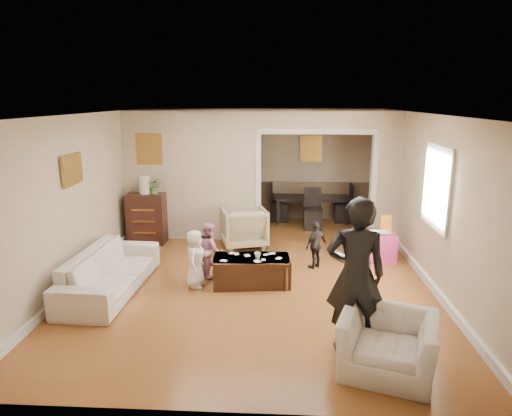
# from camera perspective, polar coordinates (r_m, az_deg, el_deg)

# --- Properties ---
(floor) EXTENTS (7.00, 7.00, 0.00)m
(floor) POSITION_cam_1_polar(r_m,az_deg,el_deg) (7.64, -0.08, -8.04)
(floor) COLOR #A9612B
(floor) RESTS_ON ground
(partition_left) EXTENTS (2.75, 0.18, 2.60)m
(partition_left) POSITION_cam_1_polar(r_m,az_deg,el_deg) (9.18, -8.07, 4.01)
(partition_left) COLOR #CAB294
(partition_left) RESTS_ON ground
(partition_right) EXTENTS (0.55, 0.18, 2.60)m
(partition_right) POSITION_cam_1_polar(r_m,az_deg,el_deg) (9.25, 16.10, 3.67)
(partition_right) COLOR #CAB294
(partition_right) RESTS_ON ground
(partition_header) EXTENTS (2.22, 0.18, 0.35)m
(partition_header) POSITION_cam_1_polar(r_m,az_deg,el_deg) (8.91, 7.79, 11.01)
(partition_header) COLOR #CAB294
(partition_header) RESTS_ON partition_right
(window_pane) EXTENTS (0.03, 0.95, 1.10)m
(window_pane) POSITION_cam_1_polar(r_m,az_deg,el_deg) (7.19, 22.02, 2.45)
(window_pane) COLOR white
(window_pane) RESTS_ON ground
(framed_art_partition) EXTENTS (0.45, 0.03, 0.55)m
(framed_art_partition) POSITION_cam_1_polar(r_m,az_deg,el_deg) (9.21, -13.39, 7.25)
(framed_art_partition) COLOR brown
(framed_art_partition) RESTS_ON partition_left
(framed_art_sofa_wall) EXTENTS (0.03, 0.55, 0.40)m
(framed_art_sofa_wall) POSITION_cam_1_polar(r_m,az_deg,el_deg) (7.26, -22.33, 4.53)
(framed_art_sofa_wall) COLOR brown
(framed_art_alcove) EXTENTS (0.45, 0.03, 0.55)m
(framed_art_alcove) POSITION_cam_1_polar(r_m,az_deg,el_deg) (10.60, 6.97, 7.52)
(framed_art_alcove) COLOR brown
(sofa) EXTENTS (0.93, 2.20, 0.63)m
(sofa) POSITION_cam_1_polar(r_m,az_deg,el_deg) (7.14, -18.03, -7.61)
(sofa) COLOR white
(sofa) RESTS_ON ground
(armchair_back) EXTENTS (1.03, 1.05, 0.78)m
(armchair_back) POSITION_cam_1_polar(r_m,az_deg,el_deg) (8.79, -1.58, -2.41)
(armchair_back) COLOR tan
(armchair_back) RESTS_ON ground
(armchair_front) EXTENTS (1.19, 1.11, 0.63)m
(armchair_front) POSITION_cam_1_polar(r_m,az_deg,el_deg) (5.14, 16.33, -16.21)
(armchair_front) COLOR white
(armchair_front) RESTS_ON ground
(dresser) EXTENTS (0.73, 0.41, 1.01)m
(dresser) POSITION_cam_1_polar(r_m,az_deg,el_deg) (9.20, -13.68, -1.31)
(dresser) COLOR #351410
(dresser) RESTS_ON ground
(table_lamp) EXTENTS (0.22, 0.22, 0.36)m
(table_lamp) POSITION_cam_1_polar(r_m,az_deg,el_deg) (9.05, -13.93, 2.88)
(table_lamp) COLOR beige
(table_lamp) RESTS_ON dresser
(potted_plant) EXTENTS (0.29, 0.25, 0.33)m
(potted_plant) POSITION_cam_1_polar(r_m,az_deg,el_deg) (8.99, -12.70, 2.78)
(potted_plant) COLOR #467031
(potted_plant) RESTS_ON dresser
(coffee_table) EXTENTS (1.24, 0.71, 0.44)m
(coffee_table) POSITION_cam_1_polar(r_m,az_deg,el_deg) (7.07, -0.59, -7.94)
(coffee_table) COLOR #382211
(coffee_table) RESTS_ON ground
(coffee_cup) EXTENTS (0.11, 0.11, 0.09)m
(coffee_cup) POSITION_cam_1_polar(r_m,az_deg,el_deg) (6.92, 0.21, -6.06)
(coffee_cup) COLOR silver
(coffee_cup) RESTS_ON coffee_table
(play_table) EXTENTS (0.56, 0.56, 0.50)m
(play_table) POSITION_cam_1_polar(r_m,az_deg,el_deg) (8.40, 15.29, -4.68)
(play_table) COLOR #E33B97
(play_table) RESTS_ON ground
(cereal_box) EXTENTS (0.21, 0.09, 0.30)m
(cereal_box) POSITION_cam_1_polar(r_m,az_deg,el_deg) (8.40, 16.12, -1.86)
(cereal_box) COLOR yellow
(cereal_box) RESTS_ON play_table
(cyan_cup) EXTENTS (0.08, 0.08, 0.08)m
(cyan_cup) POSITION_cam_1_polar(r_m,az_deg,el_deg) (8.24, 14.81, -2.87)
(cyan_cup) COLOR #29CBCF
(cyan_cup) RESTS_ON play_table
(toy_block) EXTENTS (0.10, 0.09, 0.05)m
(toy_block) POSITION_cam_1_polar(r_m,az_deg,el_deg) (8.40, 14.44, -2.64)
(toy_block) COLOR red
(toy_block) RESTS_ON play_table
(play_bowl) EXTENTS (0.25, 0.25, 0.06)m
(play_bowl) POSITION_cam_1_polar(r_m,az_deg,el_deg) (8.21, 15.92, -3.09)
(play_bowl) COLOR silver
(play_bowl) RESTS_ON play_table
(dining_table) EXTENTS (1.79, 1.04, 0.62)m
(dining_table) POSITION_cam_1_polar(r_m,az_deg,el_deg) (10.67, 6.96, -0.04)
(dining_table) COLOR black
(dining_table) RESTS_ON ground
(adult_person) EXTENTS (0.67, 0.44, 1.82)m
(adult_person) POSITION_cam_1_polar(r_m,az_deg,el_deg) (5.19, 12.50, -8.35)
(adult_person) COLOR black
(adult_person) RESTS_ON ground
(child_kneel_a) EXTENTS (0.32, 0.46, 0.90)m
(child_kneel_a) POSITION_cam_1_polar(r_m,az_deg,el_deg) (6.95, -7.72, -6.42)
(child_kneel_a) COLOR white
(child_kneel_a) RESTS_ON ground
(child_kneel_b) EXTENTS (0.50, 0.54, 0.90)m
(child_kneel_b) POSITION_cam_1_polar(r_m,az_deg,el_deg) (7.35, -5.92, -5.26)
(child_kneel_b) COLOR pink
(child_kneel_b) RESTS_ON ground
(child_toddler) EXTENTS (0.48, 0.49, 0.83)m
(child_toddler) POSITION_cam_1_polar(r_m,az_deg,el_deg) (7.72, 7.60, -4.65)
(child_toddler) COLOR black
(child_toddler) RESTS_ON ground
(craft_papers) EXTENTS (0.95, 0.48, 0.00)m
(craft_papers) POSITION_cam_1_polar(r_m,az_deg,el_deg) (7.00, -0.43, -6.21)
(craft_papers) COLOR white
(craft_papers) RESTS_ON coffee_table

